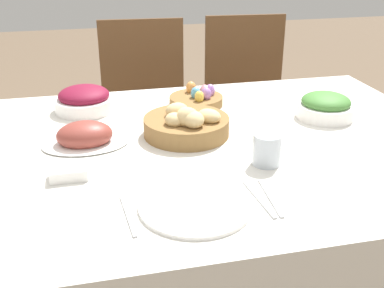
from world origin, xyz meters
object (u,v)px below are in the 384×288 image
beet_salad_bowl (84,100)px  drinking_cup (267,149)px  ham_platter (85,137)px  knife (259,199)px  green_salad_bowl (325,106)px  chair_far_center (146,113)px  butter_dish (69,173)px  spoon (270,198)px  chair_far_right (248,105)px  dinner_plate (195,206)px  bread_basket (187,124)px  fork (128,215)px  egg_basket (198,98)px

beet_salad_bowl → drinking_cup: bearing=-49.0°
ham_platter → knife: (0.41, -0.44, -0.03)m
ham_platter → beet_salad_bowl: 0.32m
green_salad_bowl → drinking_cup: size_ratio=2.22×
chair_far_center → butter_dish: chair_far_center is taller
beet_salad_bowl → knife: 0.86m
knife → spoon: (0.03, 0.00, 0.00)m
chair_far_right → dinner_plate: size_ratio=3.41×
bread_basket → butter_dish: 0.44m
green_salad_bowl → knife: bearing=-131.2°
green_salad_bowl → fork: size_ratio=1.10×
beet_salad_bowl → butter_dish: size_ratio=2.19×
green_salad_bowl → dinner_plate: bearing=-140.4°
green_salad_bowl → butter_dish: bearing=-163.2°
dinner_plate → green_salad_bowl: bearing=39.6°
egg_basket → drinking_cup: size_ratio=2.24×
chair_far_right → bread_basket: size_ratio=3.38×
fork → beet_salad_bowl: bearing=91.8°
egg_basket → green_salad_bowl: 0.47m
knife → bread_basket: bearing=97.2°
dinner_plate → bread_basket: bearing=80.1°
bread_basket → knife: 0.45m
knife → spoon: same height
chair_far_center → bread_basket: (0.03, -0.84, 0.27)m
drinking_cup → bread_basket: bearing=125.0°
bread_basket → spoon: (0.12, -0.44, -0.04)m
butter_dish → fork: bearing=-58.6°
dinner_plate → fork: dinner_plate is taller
chair_far_right → fork: chair_far_right is taller
butter_dish → bread_basket: bearing=30.0°
chair_far_center → green_salad_bowl: 1.00m
chair_far_center → dinner_plate: chair_far_center is taller
spoon → fork: bearing=-176.0°
bread_basket → knife: (0.09, -0.44, -0.04)m
ham_platter → knife: ham_platter is taller
chair_far_center → ham_platter: (-0.30, -0.84, 0.25)m
chair_far_center → egg_basket: bearing=-72.6°
ham_platter → fork: ham_platter is taller
chair_far_center → chair_far_right: size_ratio=1.00×
chair_far_center → chair_far_right: (0.54, -0.00, 0.00)m
fork → knife: same height
knife → drinking_cup: drinking_cup is taller
dinner_plate → knife: 0.16m
egg_basket → green_salad_bowl: (0.41, -0.23, 0.02)m
ham_platter → green_salad_bowl: 0.85m
ham_platter → knife: bearing=-46.9°
beet_salad_bowl → butter_dish: beet_salad_bowl is taller
chair_far_right → ham_platter: chair_far_right is taller
knife → drinking_cup: size_ratio=2.03×
dinner_plate → knife: bearing=0.0°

